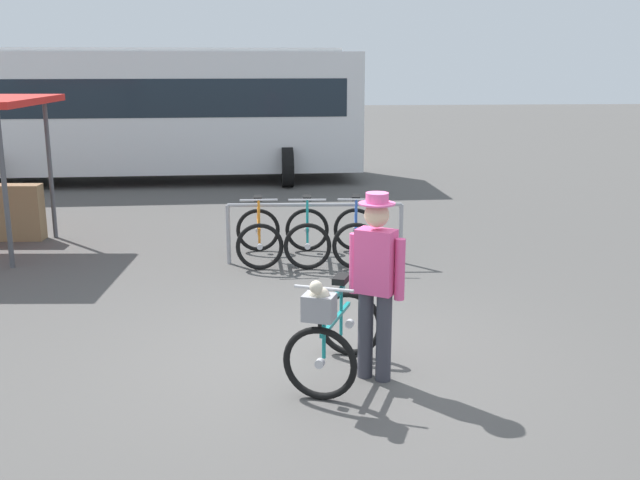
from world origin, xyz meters
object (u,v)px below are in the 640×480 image
(featured_bicycle, at_px, (332,331))
(bus_distant, at_px, (145,107))
(racked_bike_blue, at_px, (356,235))
(person_with_featured_bike, at_px, (376,279))
(racked_bike_orange, at_px, (259,235))
(racked_bike_teal, at_px, (307,235))

(featured_bicycle, distance_m, bus_distant, 12.23)
(racked_bike_blue, xyz_separation_m, featured_bicycle, (-0.71, -4.16, 0.12))
(racked_bike_blue, relative_size, person_with_featured_bike, 0.67)
(featured_bicycle, bearing_deg, bus_distant, 106.10)
(person_with_featured_bike, distance_m, bus_distant, 12.27)
(racked_bike_orange, height_order, featured_bicycle, featured_bicycle)
(bus_distant, bearing_deg, racked_bike_blue, -61.52)
(racked_bike_teal, relative_size, racked_bike_blue, 0.96)
(person_with_featured_bike, xyz_separation_m, bus_distant, (-3.76, 11.65, 0.79))
(person_with_featured_bike, bearing_deg, racked_bike_teal, 95.20)
(person_with_featured_bike, bearing_deg, bus_distant, 107.90)
(racked_bike_blue, distance_m, person_with_featured_bike, 4.17)
(racked_bike_orange, xyz_separation_m, bus_distant, (-2.69, 7.46, 1.37))
(racked_bike_teal, height_order, bus_distant, bus_distant)
(racked_bike_teal, xyz_separation_m, featured_bicycle, (-0.01, -4.19, 0.12))
(racked_bike_teal, distance_m, bus_distant, 8.34)
(racked_bike_teal, xyz_separation_m, bus_distant, (-3.38, 7.49, 1.37))
(racked_bike_orange, distance_m, bus_distant, 8.05)
(racked_bike_blue, bearing_deg, racked_bike_orange, 177.27)
(person_with_featured_bike, height_order, bus_distant, bus_distant)
(racked_bike_orange, xyz_separation_m, person_with_featured_bike, (1.08, -4.19, 0.58))
(racked_bike_orange, relative_size, person_with_featured_bike, 0.65)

